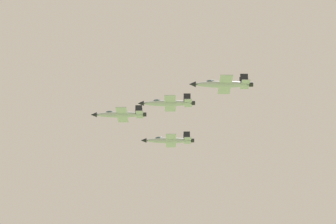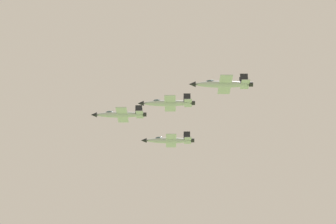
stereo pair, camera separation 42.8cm
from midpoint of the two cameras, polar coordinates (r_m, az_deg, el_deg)
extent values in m
ellipsoid|color=#9EA3A8|center=(219.19, -4.40, -0.23)|extent=(8.15, 15.78, 2.09)
cone|color=black|center=(220.16, -6.74, -0.24)|extent=(2.44, 2.61, 1.77)
ellipsoid|color=#334751|center=(219.88, -5.32, -0.06)|extent=(2.51, 3.17, 1.22)
cube|color=#9EA3A8|center=(219.07, -4.19, -0.26)|extent=(12.12, 7.87, 0.21)
cube|color=black|center=(214.46, -4.29, 0.37)|extent=(2.03, 3.39, 0.25)
cube|color=black|center=(223.76, -4.08, -0.84)|extent=(2.03, 3.39, 0.25)
cube|color=#9EA3A8|center=(218.71, -2.62, -0.23)|extent=(6.11, 4.49, 0.21)
cube|color=black|center=(218.47, -2.71, 0.25)|extent=(1.15, 2.25, 3.01)
cube|color=black|center=(220.33, -2.68, 0.00)|extent=(1.15, 2.25, 3.01)
cylinder|color=black|center=(218.61, -2.16, -0.22)|extent=(1.79, 1.63, 1.46)
ellipsoid|color=#9EA3A8|center=(204.35, -0.08, 0.80)|extent=(7.81, 15.23, 2.01)
cone|color=black|center=(204.66, -2.52, 0.78)|extent=(2.35, 2.51, 1.71)
ellipsoid|color=#334751|center=(204.77, -1.05, 0.98)|extent=(2.41, 3.05, 1.17)
cube|color=#9EA3A8|center=(204.29, 0.13, 0.77)|extent=(11.69, 7.55, 0.20)
cube|color=black|center=(199.87, 0.12, 1.45)|extent=(1.95, 3.27, 0.24)
cube|color=black|center=(208.78, 0.15, 0.15)|extent=(1.95, 3.27, 0.24)
cube|color=#9EA3A8|center=(204.36, 1.76, 0.81)|extent=(5.89, 4.31, 0.20)
cube|color=black|center=(204.14, 1.67, 1.30)|extent=(1.10, 2.17, 2.90)
cube|color=black|center=(205.92, 1.66, 1.04)|extent=(1.10, 2.17, 2.90)
cylinder|color=black|center=(204.40, 2.23, 0.81)|extent=(1.73, 1.57, 1.41)
ellipsoid|color=#9EA3A8|center=(229.69, 0.01, -2.57)|extent=(8.39, 15.82, 2.10)
cone|color=black|center=(229.85, -2.26, -2.56)|extent=(2.47, 2.63, 1.78)
ellipsoid|color=#334751|center=(230.03, -0.88, -2.39)|extent=(2.55, 3.19, 1.22)
cube|color=#9EA3A8|center=(229.65, 0.22, -2.60)|extent=(12.18, 8.04, 0.21)
cube|color=black|center=(224.89, 0.22, -2.04)|extent=(2.08, 3.41, 0.25)
cube|color=black|center=(234.47, 0.21, -3.11)|extent=(2.08, 3.41, 0.25)
cube|color=#9EA3A8|center=(229.81, 1.72, -2.57)|extent=(6.15, 4.57, 0.21)
cube|color=black|center=(229.47, 1.64, -2.12)|extent=(1.18, 2.25, 3.03)
cube|color=black|center=(231.38, 1.63, -2.33)|extent=(1.18, 2.25, 3.03)
cylinder|color=black|center=(229.88, 2.16, -2.57)|extent=(1.81, 1.65, 1.47)
ellipsoid|color=#9EA3A8|center=(191.86, 4.85, 2.49)|extent=(8.45, 15.81, 2.10)
cone|color=black|center=(191.26, 2.13, 2.51)|extent=(2.47, 2.64, 1.78)
ellipsoid|color=#334751|center=(191.96, 3.77, 2.70)|extent=(2.56, 3.19, 1.22)
cube|color=#9EA3A8|center=(191.88, 5.09, 2.46)|extent=(12.18, 8.08, 0.21)
cube|color=black|center=(187.36, 5.23, 3.26)|extent=(2.09, 3.40, 0.25)
cube|color=black|center=(196.49, 4.96, 1.73)|extent=(2.09, 3.40, 0.25)
cube|color=#9EA3A8|center=(192.60, 6.88, 2.48)|extent=(6.16, 4.59, 0.21)
cube|color=black|center=(192.39, 6.80, 3.02)|extent=(1.19, 2.25, 3.03)
cube|color=black|center=(194.20, 6.73, 2.72)|extent=(1.19, 2.25, 3.03)
cylinder|color=black|center=(192.83, 7.41, 2.47)|extent=(1.81, 1.66, 1.47)
camera|label=1|loc=(0.21, -90.06, 0.03)|focal=67.87mm
camera|label=2|loc=(0.21, 89.94, -0.03)|focal=67.87mm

